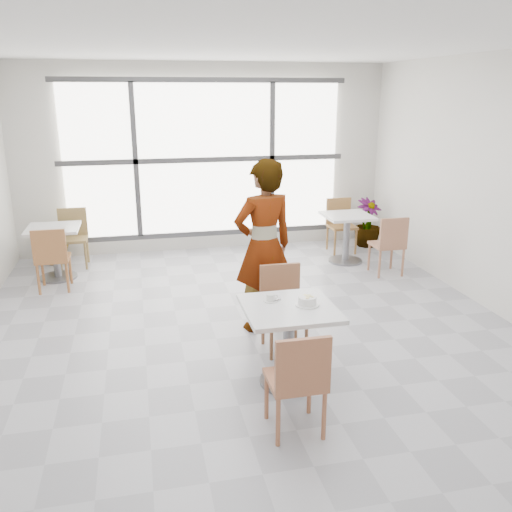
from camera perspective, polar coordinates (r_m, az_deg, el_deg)
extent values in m
plane|color=#9E9EA5|center=(5.90, -0.64, -8.47)|extent=(7.00, 7.00, 0.00)
plane|color=white|center=(5.34, -0.76, 21.98)|extent=(7.00, 7.00, 0.00)
plane|color=silver|center=(8.84, -5.48, 10.26)|extent=(6.00, 0.00, 6.00)
plane|color=silver|center=(2.28, 18.18, -11.24)|extent=(6.00, 0.00, 6.00)
plane|color=silver|center=(6.71, 25.44, 6.49)|extent=(0.00, 7.00, 7.00)
cube|color=white|center=(8.78, -5.43, 10.21)|extent=(4.40, 0.04, 2.40)
cube|color=#3F3F42|center=(8.75, -5.40, 10.19)|extent=(4.60, 0.05, 0.08)
cube|color=#3F3F42|center=(8.68, -12.73, 9.80)|extent=(0.08, 0.05, 2.40)
cube|color=#3F3F42|center=(8.95, 1.71, 10.42)|extent=(0.08, 0.05, 2.40)
cube|color=#3F3F42|center=(8.98, -5.18, 2.44)|extent=(4.60, 0.05, 0.08)
cube|color=#3F3F42|center=(8.68, -5.64, 18.20)|extent=(4.60, 0.05, 0.08)
cube|color=silver|center=(4.71, 3.57, -5.62)|extent=(0.80, 0.80, 0.04)
cylinder|color=slate|center=(4.87, 3.49, -9.69)|extent=(0.10, 0.10, 0.71)
cylinder|color=slate|center=(5.03, 3.42, -13.15)|extent=(0.52, 0.52, 0.03)
cube|color=#A36243|center=(4.22, 4.18, -13.07)|extent=(0.42, 0.42, 0.04)
cube|color=#A36243|center=(3.95, 5.06, -11.53)|extent=(0.42, 0.04, 0.42)
cylinder|color=#A36243|center=(4.53, 5.70, -14.13)|extent=(0.04, 0.04, 0.41)
cylinder|color=#A36243|center=(4.25, 7.27, -16.55)|extent=(0.04, 0.04, 0.41)
cylinder|color=#A36243|center=(4.45, 1.13, -14.72)|extent=(0.04, 0.04, 0.41)
cylinder|color=#A36243|center=(4.15, 2.37, -17.27)|extent=(0.04, 0.04, 0.41)
cube|color=#8F5B3C|center=(5.42, 3.06, -5.90)|extent=(0.42, 0.42, 0.04)
cube|color=#8F5B3C|center=(5.51, 2.57, -2.94)|extent=(0.42, 0.04, 0.42)
cylinder|color=#8F5B3C|center=(5.32, 1.65, -9.05)|extent=(0.04, 0.04, 0.41)
cylinder|color=#8F5B3C|center=(5.63, 0.75, -7.47)|extent=(0.04, 0.04, 0.41)
cylinder|color=#8F5B3C|center=(5.41, 5.40, -8.64)|extent=(0.04, 0.04, 0.41)
cylinder|color=#8F5B3C|center=(5.72, 4.29, -7.12)|extent=(0.04, 0.04, 0.41)
cylinder|color=white|center=(4.74, 5.48, -5.19)|extent=(0.21, 0.21, 0.01)
cylinder|color=white|center=(4.72, 5.49, -4.73)|extent=(0.16, 0.16, 0.07)
torus|color=white|center=(4.71, 5.51, -4.38)|extent=(0.16, 0.16, 0.01)
cylinder|color=#C9B08C|center=(4.73, 5.49, -4.75)|extent=(0.14, 0.14, 0.05)
cylinder|color=beige|center=(4.73, 5.70, -4.20)|extent=(0.03, 0.03, 0.01)
cylinder|color=beige|center=(4.71, 6.04, -4.35)|extent=(0.03, 0.03, 0.01)
cylinder|color=beige|center=(4.69, 5.55, -4.43)|extent=(0.03, 0.03, 0.01)
cylinder|color=beige|center=(4.67, 5.51, -4.54)|extent=(0.03, 0.03, 0.01)
cylinder|color=#F6EA9F|center=(4.74, 5.44, -4.28)|extent=(0.03, 0.03, 0.02)
cylinder|color=beige|center=(4.72, 5.67, -4.30)|extent=(0.03, 0.03, 0.01)
cylinder|color=#F3E69C|center=(4.74, 5.25, -4.19)|extent=(0.03, 0.03, 0.02)
cylinder|color=#F8E9A0|center=(4.69, 5.39, -4.48)|extent=(0.03, 0.03, 0.01)
cylinder|color=#F5EB9E|center=(4.72, 5.95, -4.38)|extent=(0.03, 0.03, 0.01)
cylinder|color=beige|center=(4.71, 5.54, -4.33)|extent=(0.03, 0.03, 0.01)
cylinder|color=#F8E4A0|center=(4.72, 5.30, -4.40)|extent=(0.03, 0.03, 0.01)
cylinder|color=#F4ED9D|center=(4.74, 5.27, -4.25)|extent=(0.03, 0.03, 0.02)
cylinder|color=beige|center=(4.74, 5.59, -4.22)|extent=(0.03, 0.03, 0.01)
cylinder|color=silver|center=(4.81, 1.58, -4.79)|extent=(0.13, 0.13, 0.01)
cylinder|color=silver|center=(4.80, 1.58, -4.42)|extent=(0.08, 0.08, 0.06)
torus|color=silver|center=(4.81, 2.08, -4.37)|extent=(0.05, 0.01, 0.05)
cylinder|color=black|center=(4.79, 1.58, -4.15)|extent=(0.07, 0.07, 0.00)
cube|color=#ABABB0|center=(4.80, 2.22, -4.75)|extent=(0.09, 0.05, 0.00)
sphere|color=#ABABB0|center=(4.82, 2.58, -4.64)|extent=(0.02, 0.02, 0.02)
imported|color=black|center=(5.76, 0.82, 0.99)|extent=(0.78, 0.61, 1.90)
cube|color=silver|center=(7.94, -20.85, 2.77)|extent=(0.70, 0.70, 0.04)
cylinder|color=slate|center=(8.04, -20.57, 0.18)|extent=(0.10, 0.10, 0.71)
cylinder|color=slate|center=(8.14, -20.32, -2.11)|extent=(0.52, 0.52, 0.03)
cube|color=silver|center=(8.30, 9.74, 4.24)|extent=(0.70, 0.70, 0.04)
cylinder|color=slate|center=(8.39, 9.61, 1.74)|extent=(0.10, 0.10, 0.71)
cylinder|color=slate|center=(8.48, 9.50, -0.48)|extent=(0.52, 0.52, 0.03)
cube|color=#9F6336|center=(7.58, -20.85, -0.25)|extent=(0.42, 0.42, 0.04)
cube|color=#9F6336|center=(7.33, -21.22, 1.03)|extent=(0.42, 0.04, 0.42)
cylinder|color=#9F6336|center=(7.79, -19.20, -1.36)|extent=(0.04, 0.04, 0.41)
cylinder|color=#9F6336|center=(7.45, -19.47, -2.22)|extent=(0.04, 0.04, 0.41)
cylinder|color=#9F6336|center=(7.84, -21.80, -1.52)|extent=(0.04, 0.04, 0.41)
cylinder|color=#9F6336|center=(7.50, -22.20, -2.38)|extent=(0.04, 0.04, 0.41)
cube|color=olive|center=(8.46, -18.96, 1.70)|extent=(0.42, 0.42, 0.04)
cube|color=olive|center=(8.59, -18.99, 3.51)|extent=(0.42, 0.04, 0.42)
cylinder|color=olive|center=(8.37, -20.15, -0.19)|extent=(0.04, 0.04, 0.41)
cylinder|color=olive|center=(8.72, -19.88, 0.50)|extent=(0.04, 0.04, 0.41)
cylinder|color=olive|center=(8.33, -17.70, -0.03)|extent=(0.04, 0.04, 0.41)
cylinder|color=olive|center=(8.67, -17.52, 0.66)|extent=(0.04, 0.04, 0.41)
cube|color=#A56C4F|center=(7.93, 13.78, 1.15)|extent=(0.42, 0.42, 0.04)
cube|color=#A56C4F|center=(7.71, 14.52, 2.41)|extent=(0.42, 0.04, 0.42)
cylinder|color=#A56C4F|center=(8.23, 14.25, 0.05)|extent=(0.04, 0.04, 0.41)
cylinder|color=#A56C4F|center=(7.92, 15.40, -0.70)|extent=(0.04, 0.04, 0.41)
cylinder|color=#A56C4F|center=(8.07, 11.97, -0.11)|extent=(0.04, 0.04, 0.41)
cylinder|color=#A56C4F|center=(7.77, 13.05, -0.88)|extent=(0.04, 0.04, 0.41)
cube|color=olive|center=(8.88, 9.16, 3.12)|extent=(0.42, 0.42, 0.04)
cube|color=olive|center=(9.00, 8.79, 4.83)|extent=(0.42, 0.04, 0.42)
cylinder|color=olive|center=(8.71, 8.42, 1.35)|extent=(0.04, 0.04, 0.41)
cylinder|color=olive|center=(9.03, 7.61, 1.96)|extent=(0.04, 0.04, 0.41)
cylinder|color=olive|center=(8.84, 10.60, 1.48)|extent=(0.04, 0.04, 0.41)
cylinder|color=olive|center=(9.16, 9.73, 2.08)|extent=(0.04, 0.04, 0.41)
imported|color=#548C50|center=(8.78, -20.53, 1.45)|extent=(0.74, 0.69, 0.67)
imported|color=#537B3C|center=(9.32, 11.82, 3.51)|extent=(0.59, 0.59, 0.82)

